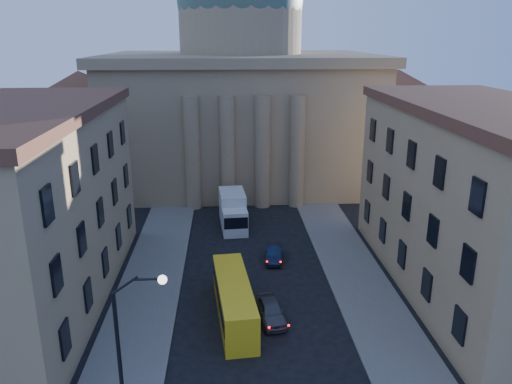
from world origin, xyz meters
TOP-DOWN VIEW (x-y plane):
  - sidewalk_left at (-8.50, 18.00)m, footprint 5.00×60.00m
  - sidewalk_right at (8.50, 18.00)m, footprint 5.00×60.00m
  - church at (0.00, 55.47)m, footprint 68.02×28.76m
  - building_left at (-17.00, 22.00)m, footprint 11.60×26.60m
  - building_right at (17.00, 22.00)m, footprint 11.60×26.60m
  - street_lamp at (-6.97, 8.00)m, footprint 2.62×0.44m
  - car_right_far at (0.80, 18.11)m, footprint 2.22×4.42m
  - car_right_distant at (1.96, 27.89)m, footprint 1.73×3.99m
  - city_bus at (-1.79, 18.61)m, footprint 3.14×9.92m
  - box_truck at (-1.55, 36.38)m, footprint 2.99×6.65m

SIDE VIEW (x-z plane):
  - sidewalk_left at x=-8.50m, z-range 0.00..0.15m
  - sidewalk_right at x=8.50m, z-range 0.00..0.15m
  - car_right_distant at x=1.96m, z-range 0.00..1.28m
  - car_right_far at x=0.80m, z-range 0.00..1.45m
  - city_bus at x=-1.79m, z-range 0.10..2.85m
  - box_truck at x=-1.55m, z-range -0.09..3.47m
  - street_lamp at x=-6.97m, z-range 0.87..9.70m
  - building_left at x=-17.00m, z-range 0.07..14.77m
  - building_right at x=17.00m, z-range 0.07..14.77m
  - church at x=0.00m, z-range -6.42..30.18m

